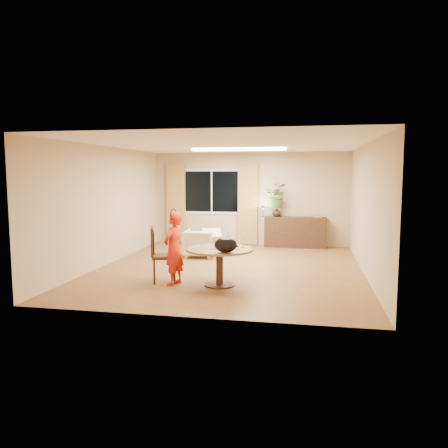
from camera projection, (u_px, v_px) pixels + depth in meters
name	position (u px, v px, depth m)	size (l,w,h in m)	color
floor	(229.00, 268.00, 9.28)	(6.50, 6.50, 0.00)	brown
ceiling	(230.00, 145.00, 8.99)	(6.50, 6.50, 0.00)	white
wall_back	(250.00, 199.00, 12.31)	(5.50, 5.50, 0.00)	tan
wall_left	(107.00, 206.00, 9.65)	(6.50, 6.50, 0.00)	tan
wall_right	(366.00, 209.00, 8.62)	(6.50, 6.50, 0.00)	tan
window	(212.00, 192.00, 12.47)	(1.70, 0.03, 1.30)	white
curtain_left	(176.00, 204.00, 12.64)	(0.55, 0.08, 2.25)	olive
curtain_right	(248.00, 205.00, 12.24)	(0.55, 0.08, 2.25)	olive
ceiling_panel	(239.00, 150.00, 10.16)	(2.20, 0.35, 0.05)	white
dining_table	(220.00, 256.00, 7.79)	(1.19, 1.19, 0.68)	brown
dining_chair	(164.00, 255.00, 8.06)	(0.49, 0.45, 1.03)	black
child	(174.00, 248.00, 7.86)	(0.32, 0.48, 1.32)	red
laptop	(219.00, 241.00, 7.75)	(0.39, 0.26, 0.26)	#B7B7BC
tumbler	(228.00, 244.00, 7.97)	(0.07, 0.07, 0.11)	white
wine_glass	(243.00, 242.00, 7.85)	(0.07, 0.07, 0.20)	white
pot_lid	(232.00, 245.00, 7.98)	(0.23, 0.23, 0.04)	white
handbag	(226.00, 245.00, 7.34)	(0.40, 0.23, 0.26)	black
armchair	(200.00, 243.00, 10.56)	(0.70, 0.72, 0.66)	beige
throw	(212.00, 230.00, 10.43)	(0.45, 0.55, 0.03)	beige
sideboard	(295.00, 232.00, 11.93)	(1.67, 0.41, 0.83)	black
vase	(277.00, 212.00, 11.97)	(0.24, 0.24, 0.25)	black
bouquet	(277.00, 196.00, 11.91)	(0.59, 0.51, 0.66)	#2B5C22
book_stack	(318.00, 216.00, 11.77)	(0.20, 0.15, 0.08)	#8C6447
desk_lamp	(263.00, 211.00, 11.98)	(0.13, 0.13, 0.31)	black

